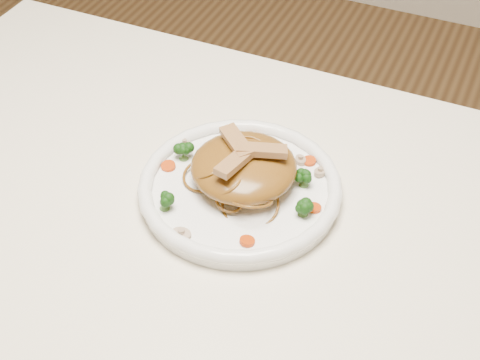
% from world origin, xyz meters
% --- Properties ---
extents(table, '(1.20, 0.80, 0.75)m').
position_xyz_m(table, '(0.00, 0.00, 0.65)').
color(table, white).
rests_on(table, ground).
extents(plate, '(0.31, 0.31, 0.02)m').
position_xyz_m(plate, '(0.01, 0.07, 0.76)').
color(plate, white).
rests_on(plate, table).
extents(noodle_mound, '(0.18, 0.18, 0.05)m').
position_xyz_m(noodle_mound, '(0.01, 0.08, 0.79)').
color(noodle_mound, brown).
rests_on(noodle_mound, plate).
extents(chicken_a, '(0.07, 0.05, 0.01)m').
position_xyz_m(chicken_a, '(0.03, 0.09, 0.82)').
color(chicken_a, tan).
rests_on(chicken_a, noodle_mound).
extents(chicken_b, '(0.07, 0.06, 0.01)m').
position_xyz_m(chicken_b, '(-0.00, 0.09, 0.82)').
color(chicken_b, tan).
rests_on(chicken_b, noodle_mound).
extents(chicken_c, '(0.04, 0.07, 0.01)m').
position_xyz_m(chicken_c, '(0.01, 0.05, 0.82)').
color(chicken_c, tan).
rests_on(chicken_c, noodle_mound).
extents(broccoli_0, '(0.04, 0.04, 0.03)m').
position_xyz_m(broccoli_0, '(0.09, 0.11, 0.78)').
color(broccoli_0, '#17420D').
rests_on(broccoli_0, plate).
extents(broccoli_1, '(0.03, 0.03, 0.03)m').
position_xyz_m(broccoli_1, '(-0.09, 0.09, 0.78)').
color(broccoli_1, '#17420D').
rests_on(broccoli_1, plate).
extents(broccoli_2, '(0.03, 0.03, 0.03)m').
position_xyz_m(broccoli_2, '(-0.06, -0.01, 0.78)').
color(broccoli_2, '#17420D').
rests_on(broccoli_2, plate).
extents(broccoli_3, '(0.03, 0.03, 0.03)m').
position_xyz_m(broccoli_3, '(0.11, 0.05, 0.78)').
color(broccoli_3, '#17420D').
rests_on(broccoli_3, plate).
extents(carrot_0, '(0.02, 0.02, 0.00)m').
position_xyz_m(carrot_0, '(0.08, 0.15, 0.77)').
color(carrot_0, '#C73F07').
rests_on(carrot_0, plate).
extents(carrot_1, '(0.03, 0.03, 0.00)m').
position_xyz_m(carrot_1, '(-0.10, 0.06, 0.77)').
color(carrot_1, '#C73F07').
rests_on(carrot_1, plate).
extents(carrot_2, '(0.02, 0.02, 0.00)m').
position_xyz_m(carrot_2, '(0.12, 0.07, 0.77)').
color(carrot_2, '#C73F07').
rests_on(carrot_2, plate).
extents(carrot_3, '(0.02, 0.02, 0.00)m').
position_xyz_m(carrot_3, '(-0.01, 0.17, 0.77)').
color(carrot_3, '#C73F07').
rests_on(carrot_3, plate).
extents(carrot_4, '(0.02, 0.02, 0.00)m').
position_xyz_m(carrot_4, '(0.06, -0.02, 0.77)').
color(carrot_4, '#C73F07').
rests_on(carrot_4, plate).
extents(mushroom_0, '(0.03, 0.03, 0.01)m').
position_xyz_m(mushroom_0, '(-0.02, -0.05, 0.77)').
color(mushroom_0, beige).
rests_on(mushroom_0, plate).
extents(mushroom_1, '(0.03, 0.03, 0.01)m').
position_xyz_m(mushroom_1, '(0.10, 0.14, 0.77)').
color(mushroom_1, beige).
rests_on(mushroom_1, plate).
extents(mushroom_2, '(0.03, 0.03, 0.01)m').
position_xyz_m(mushroom_2, '(-0.10, 0.11, 0.77)').
color(mushroom_2, beige).
rests_on(mushroom_2, plate).
extents(mushroom_3, '(0.03, 0.03, 0.01)m').
position_xyz_m(mushroom_3, '(0.07, 0.15, 0.77)').
color(mushroom_3, beige).
rests_on(mushroom_3, plate).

